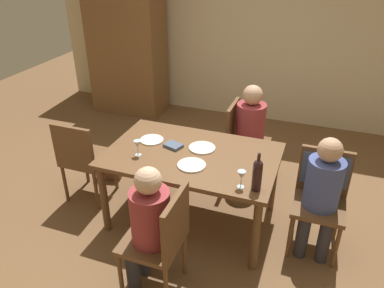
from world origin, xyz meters
name	(u,v)px	position (x,y,z in m)	size (l,w,h in m)	color
ground_plane	(192,218)	(0.00, 0.00, 0.00)	(10.00, 10.00, 0.00)	brown
rear_room_partition	(257,28)	(0.00, 2.70, 1.35)	(6.40, 0.12, 2.70)	beige
armoire_cabinet	(127,42)	(-1.88, 2.25, 1.10)	(1.18, 0.62, 2.18)	brown
dining_table	(192,162)	(0.00, 0.00, 0.66)	(1.57, 1.00, 0.75)	brown
chair_near	(162,237)	(0.09, -0.88, 0.53)	(0.44, 0.44, 0.92)	brown
chair_right_end	(322,186)	(1.16, 0.12, 0.59)	(0.44, 0.46, 0.92)	brown
chair_far_right	(242,137)	(0.27, 0.88, 0.53)	(0.44, 0.44, 0.92)	brown
chair_left_end	(82,156)	(-1.16, -0.09, 0.53)	(0.44, 0.44, 0.92)	brown
person_woman_host	(148,221)	(-0.03, -0.88, 0.65)	(0.34, 0.30, 1.12)	#33333D
person_man_bearded	(322,190)	(1.16, -0.03, 0.65)	(0.30, 0.34, 1.12)	#33333D
person_man_guest	(252,128)	(0.38, 0.88, 0.67)	(0.36, 0.32, 1.15)	#33333D
wine_bottle_tall_green	(257,174)	(0.66, -0.35, 0.90)	(0.08, 0.08, 0.33)	black
wine_glass_near_left	(241,176)	(0.54, -0.36, 0.86)	(0.07, 0.07, 0.15)	silver
wine_glass_centre	(138,145)	(-0.45, -0.19, 0.86)	(0.07, 0.07, 0.15)	silver
dinner_plate_host	(192,165)	(0.07, -0.20, 0.76)	(0.25, 0.25, 0.01)	silver
dinner_plate_guest_left	(202,148)	(0.06, 0.12, 0.76)	(0.25, 0.25, 0.01)	silver
dinner_plate_guest_right	(152,140)	(-0.46, 0.10, 0.76)	(0.23, 0.23, 0.01)	white
folded_napkin	(173,146)	(-0.21, 0.06, 0.77)	(0.16, 0.12, 0.03)	#4C5B75
handbag	(109,170)	(-1.16, 0.35, 0.11)	(0.28, 0.12, 0.22)	brown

